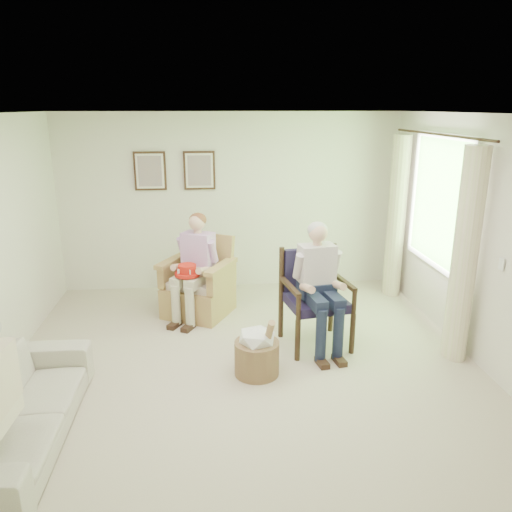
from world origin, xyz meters
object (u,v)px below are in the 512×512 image
object	(u,v)px
wicker_armchair	(198,290)
red_hat	(187,271)
wood_armchair	(315,294)
hatbox	(257,350)
sofa	(14,410)
person_dark	(319,278)
person_wicker	(197,260)

from	to	relation	value
wicker_armchair	red_hat	size ratio (longest dim) A/B	3.29
wood_armchair	hatbox	xyz separation A→B (m)	(-0.74, -0.69, -0.33)
sofa	red_hat	xyz separation A→B (m)	(1.33, 2.27, 0.39)
person_dark	red_hat	distance (m)	1.71
wicker_armchair	hatbox	distance (m)	1.79
wood_armchair	person_wicker	xyz separation A→B (m)	(-1.36, 0.84, 0.19)
wicker_armchair	hatbox	bearing A→B (deg)	-41.88
sofa	person_wicker	size ratio (longest dim) A/B	1.53
sofa	person_wicker	bearing A→B (deg)	-30.68
wicker_armchair	person_dark	distance (m)	1.86
red_hat	sofa	bearing A→B (deg)	-120.37
sofa	person_wicker	xyz separation A→B (m)	(1.45, 2.44, 0.48)
wood_armchair	person_dark	bearing A→B (deg)	-99.34
hatbox	person_wicker	bearing A→B (deg)	111.97
wicker_armchair	wood_armchair	xyz separation A→B (m)	(1.36, -0.98, 0.27)
sofa	person_dark	xyz separation A→B (m)	(2.81, 1.42, 0.55)
sofa	person_dark	distance (m)	3.19
wicker_armchair	hatbox	size ratio (longest dim) A/B	1.51
wicker_armchair	sofa	distance (m)	2.96
person_wicker	person_dark	bearing A→B (deg)	-9.26
sofa	hatbox	size ratio (longest dim) A/B	3.02
sofa	hatbox	world-z (taller)	hatbox
wood_armchair	person_dark	xyz separation A→B (m)	(-0.00, -0.18, 0.26)
person_dark	red_hat	xyz separation A→B (m)	(-1.48, 0.85, -0.16)
wood_armchair	hatbox	bearing A→B (deg)	-146.01
red_hat	hatbox	xyz separation A→B (m)	(0.74, -1.36, -0.43)
person_dark	hatbox	world-z (taller)	person_dark
wicker_armchair	wood_armchair	bearing A→B (deg)	-8.10
wood_armchair	red_hat	xyz separation A→B (m)	(-1.48, 0.67, 0.10)
person_wicker	hatbox	distance (m)	1.74
wood_armchair	red_hat	world-z (taller)	wood_armchair
sofa	hatbox	distance (m)	2.26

